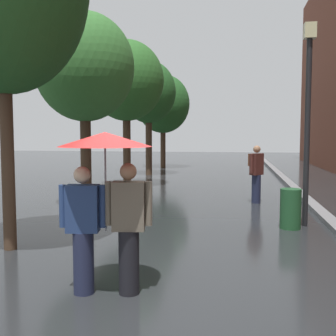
# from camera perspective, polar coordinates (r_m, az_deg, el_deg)

# --- Properties ---
(ground_plane) EXTENTS (80.00, 80.00, 0.00)m
(ground_plane) POSITION_cam_1_polar(r_m,az_deg,el_deg) (5.54, -2.70, -16.64)
(ground_plane) COLOR #26282B
(kerb_strip) EXTENTS (0.30, 36.00, 0.12)m
(kerb_strip) POSITION_cam_1_polar(r_m,az_deg,el_deg) (15.33, 17.01, -2.79)
(kerb_strip) COLOR slate
(kerb_strip) RESTS_ON ground
(street_tree_1) EXTENTS (2.67, 2.67, 5.24)m
(street_tree_1) POSITION_cam_1_polar(r_m,az_deg,el_deg) (11.69, -11.33, 13.25)
(street_tree_1) COLOR #473323
(street_tree_1) RESTS_ON ground
(street_tree_2) EXTENTS (2.81, 2.81, 5.48)m
(street_tree_2) POSITION_cam_1_polar(r_m,az_deg,el_deg) (15.99, -5.71, 11.71)
(street_tree_2) COLOR #473323
(street_tree_2) RESTS_ON ground
(street_tree_3) EXTENTS (2.60, 2.60, 5.47)m
(street_tree_3) POSITION_cam_1_polar(r_m,az_deg,el_deg) (20.30, -2.66, 10.23)
(street_tree_3) COLOR #473323
(street_tree_3) RESTS_ON ground
(street_tree_4) EXTENTS (3.08, 3.08, 5.41)m
(street_tree_4) POSITION_cam_1_polar(r_m,az_deg,el_deg) (24.45, -0.69, 8.72)
(street_tree_4) COLOR #473323
(street_tree_4) RESTS_ON ground
(couple_under_umbrella) EXTENTS (1.17, 1.17, 2.04)m
(couple_under_umbrella) POSITION_cam_1_polar(r_m,az_deg,el_deg) (5.25, -8.52, -2.26)
(couple_under_umbrella) COLOR #1E233D
(couple_under_umbrella) RESTS_ON ground
(street_lamp_post) EXTENTS (0.24, 0.24, 4.33)m
(street_lamp_post) POSITION_cam_1_polar(r_m,az_deg,el_deg) (9.50, 18.54, 7.60)
(street_lamp_post) COLOR black
(street_lamp_post) RESTS_ON ground
(litter_bin) EXTENTS (0.44, 0.44, 0.85)m
(litter_bin) POSITION_cam_1_polar(r_m,az_deg,el_deg) (9.25, 16.38, -5.36)
(litter_bin) COLOR #1E4C28
(litter_bin) RESTS_ON ground
(pedestrian_walking_midground) EXTENTS (0.46, 0.48, 1.67)m
(pedestrian_walking_midground) POSITION_cam_1_polar(r_m,az_deg,el_deg) (12.34, 11.93, -0.60)
(pedestrian_walking_midground) COLOR #1E233D
(pedestrian_walking_midground) RESTS_ON ground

